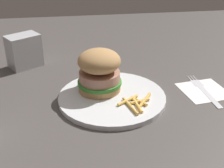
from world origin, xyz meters
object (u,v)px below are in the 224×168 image
plate (112,97)px  fries_pile (136,102)px  napkin (204,90)px  sandwich (99,70)px  napkin_dispenser (24,51)px  fork (204,89)px

plate → fries_pile: size_ratio=2.91×
napkin → sandwich: bearing=84.9°
plate → napkin: 0.24m
fries_pile → napkin_dispenser: napkin_dispenser is taller
plate → napkin_dispenser: napkin_dispenser is taller
plate → napkin: bearing=-88.0°
sandwich → fries_pile: sandwich is taller
plate → fries_pile: (-0.05, -0.05, 0.01)m
plate → fries_pile: fries_pile is taller
plate → sandwich: bearing=39.1°
sandwich → fork: sandwich is taller
fries_pile → napkin_dispenser: size_ratio=0.92×
sandwich → napkin_dispenser: (0.20, 0.20, -0.02)m
plate → fork: bearing=-87.6°
plate → fork: 0.24m
plate → napkin_dispenser: (0.23, 0.23, 0.04)m
fries_pile → fork: bearing=-73.1°
plate → fork: size_ratio=1.48×
sandwich → fries_pile: 0.12m
fries_pile → sandwich: bearing=43.2°
napkin → plate: bearing=92.0°
fries_pile → napkin: bearing=-73.5°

